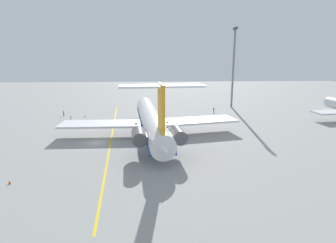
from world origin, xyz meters
TOP-DOWN VIEW (x-y plane):
  - ground at (0.00, 0.00)m, footprint 300.63×300.63m
  - main_jetliner at (-3.82, 12.22)m, footprint 48.20×42.60m
  - ground_crew_near_nose at (-28.20, -15.79)m, footprint 0.28×0.45m
  - ground_crew_near_tail at (-31.92, 33.00)m, footprint 0.27×0.40m
  - ground_crew_portside at (-20.63, -11.34)m, footprint 0.44×0.28m
  - safety_cone_nose at (19.81, -8.68)m, footprint 0.40×0.40m
  - safety_cone_wingtip at (-26.51, -8.69)m, footprint 0.40×0.40m
  - taxiway_centreline at (-5.17, 2.66)m, footprint 76.04×7.70m
  - light_mast at (-41.43, 41.68)m, footprint 4.00×0.70m

SIDE VIEW (x-z plane):
  - ground at x=0.00m, z-range 0.00..0.00m
  - taxiway_centreline at x=-5.17m, z-range 0.00..0.01m
  - safety_cone_nose at x=19.81m, z-range 0.00..0.55m
  - safety_cone_wingtip at x=-26.51m, z-range 0.00..0.55m
  - ground_crew_near_tail at x=-31.92m, z-range 0.22..1.88m
  - ground_crew_portside at x=-20.63m, z-range 0.23..1.97m
  - ground_crew_near_nose at x=-28.20m, z-range 0.24..2.01m
  - main_jetliner at x=-3.82m, z-range -3.19..10.84m
  - light_mast at x=-41.43m, z-range 1.23..29.65m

